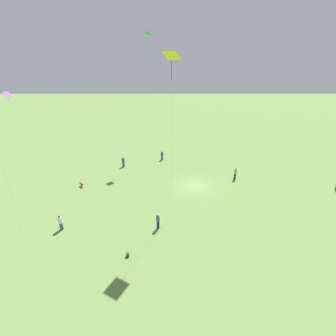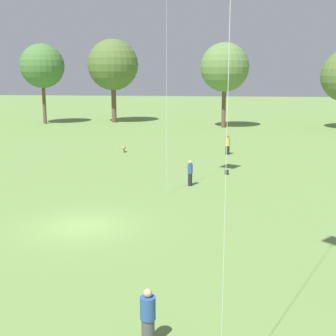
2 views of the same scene
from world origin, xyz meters
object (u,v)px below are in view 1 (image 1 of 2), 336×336
object	(u,v)px
person_2	(235,173)
kite_5	(172,62)
person_5	(123,162)
kite_0	(8,96)
person_4	(162,156)
picnic_bag_0	(128,255)
kite_3	(148,44)
dog_0	(82,184)
person_1	(60,223)
person_6	(158,221)

from	to	relation	value
person_2	kite_5	xyz separation A→B (m)	(9.28, 8.60, 14.17)
person_5	kite_0	world-z (taller)	kite_0
person_4	picnic_bag_0	world-z (taller)	person_4
person_2	person_4	size ratio (longest dim) A/B	1.10
kite_3	dog_0	bearing A→B (deg)	143.87
person_2	dog_0	world-z (taller)	person_2
person_1	kite_0	bearing A→B (deg)	79.12
person_1	person_5	xyz separation A→B (m)	(-3.33, -15.46, 0.01)
kite_3	person_4	bearing A→B (deg)	-139.82
person_6	kite_0	world-z (taller)	kite_0
kite_0	person_4	bearing A→B (deg)	-35.06
person_2	kite_3	distance (m)	23.31
person_2	dog_0	size ratio (longest dim) A/B	2.33
person_5	person_6	distance (m)	16.50
kite_5	kite_0	bearing A→B (deg)	39.98
person_5	person_4	bearing A→B (deg)	34.18
kite_3	person_5	bearing A→B (deg)	140.71
person_5	person_6	world-z (taller)	person_6
kite_3	person_6	bearing A→B (deg)	-174.86
kite_3	picnic_bag_0	size ratio (longest dim) A/B	58.82
kite_0	picnic_bag_0	size ratio (longest dim) A/B	33.77
person_6	picnic_bag_0	xyz separation A→B (m)	(2.43, 3.68, -0.70)
person_2	kite_0	xyz separation A→B (m)	(35.09, -8.53, 9.56)
kite_3	dog_0	distance (m)	22.92
person_2	kite_0	size ratio (longest dim) A/B	0.16
person_1	dog_0	size ratio (longest dim) A/B	2.11
person_4	kite_0	size ratio (longest dim) A/B	0.15
person_1	person_4	size ratio (longest dim) A/B	0.99
kite_5	dog_0	bearing A→B (deg)	45.30
person_1	person_4	world-z (taller)	person_4
person_1	person_2	xyz separation A→B (m)	(-20.08, -10.97, 0.09)
person_6	kite_5	world-z (taller)	kite_5
kite_0	kite_3	bearing A→B (deg)	-29.47
person_2	kite_5	world-z (taller)	kite_5
person_4	picnic_bag_0	xyz separation A→B (m)	(2.40, 21.90, -0.64)
person_2	kite_0	bearing A→B (deg)	-165.31
kite_3	kite_5	size ratio (longest dim) A/B	1.23
person_2	person_6	distance (m)	15.12
kite_5	dog_0	distance (m)	19.92
kite_0	kite_3	xyz separation A→B (m)	(-22.54, -1.17, 7.51)
kite_5	dog_0	world-z (taller)	kite_5
person_1	person_6	bearing A→B (deg)	-47.50
person_4	dog_0	size ratio (longest dim) A/B	2.12
person_4	kite_0	world-z (taller)	kite_0
person_1	dog_0	bearing A→B (deg)	48.41
kite_3	dog_0	xyz separation A→B (m)	(8.58, 11.93, -17.59)
person_4	kite_3	distance (m)	17.43
person_5	kite_0	xyz separation A→B (m)	(18.34, -4.03, 9.64)
person_5	person_2	bearing A→B (deg)	-6.15
person_4	dog_0	xyz separation A→B (m)	(10.54, 9.64, -0.42)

